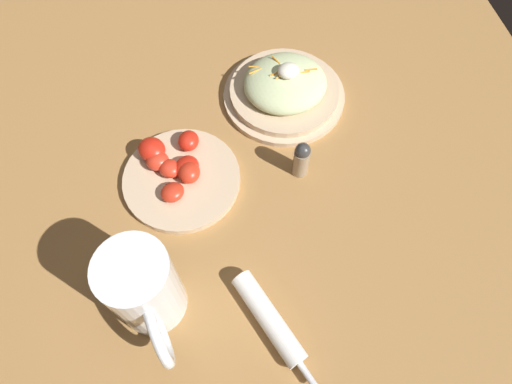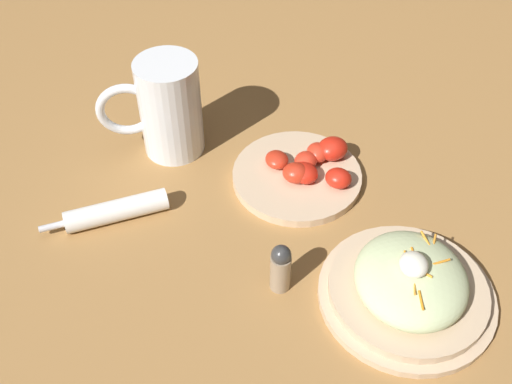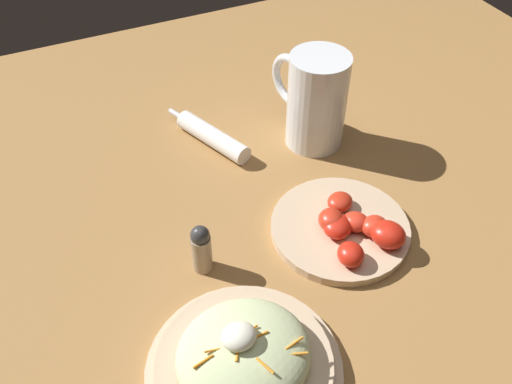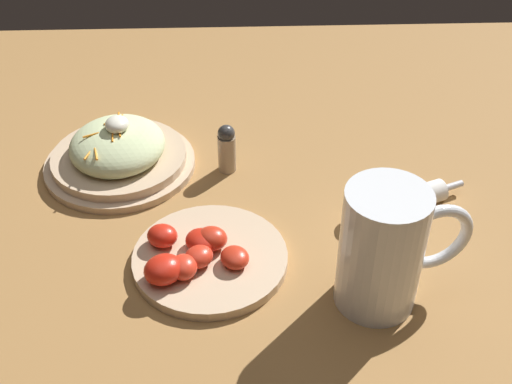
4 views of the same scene
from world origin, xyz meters
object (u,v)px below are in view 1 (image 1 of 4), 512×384
salad_plate (285,88)px  salt_shaker (301,159)px  beer_mug (146,291)px  napkin_roll (269,319)px  tomato_plate (178,173)px

salad_plate → salt_shaker: salad_plate is taller
salad_plate → beer_mug: beer_mug is taller
salad_plate → beer_mug: (-0.28, -0.35, 0.05)m
beer_mug → napkin_roll: 0.18m
tomato_plate → salt_shaker: 0.21m
beer_mug → tomato_plate: beer_mug is taller
tomato_plate → salt_shaker: size_ratio=2.54×
salad_plate → tomato_plate: salad_plate is taller
salad_plate → tomato_plate: 0.26m
beer_mug → napkin_roll: size_ratio=0.91×
salt_shaker → beer_mug: bearing=-146.3°
salad_plate → beer_mug: bearing=-129.3°
beer_mug → salt_shaker: bearing=33.7°
napkin_roll → salt_shaker: bearing=65.6°
napkin_roll → salad_plate: bearing=73.3°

